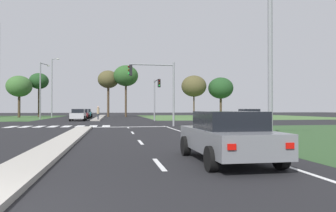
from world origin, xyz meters
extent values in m
plane|color=black|center=(0.00, 30.00, 0.00)|extent=(200.00, 200.00, 0.00)
cube|color=#476B38|center=(25.50, 54.50, 0.00)|extent=(35.00, 35.00, 0.01)
cube|color=#ADA89E|center=(0.00, 11.00, 0.07)|extent=(1.20, 22.00, 0.14)
cube|color=gray|center=(0.00, 55.00, 0.07)|extent=(1.20, 36.00, 0.14)
cube|color=silver|center=(3.50, 4.20, 0.01)|extent=(0.14, 2.00, 0.01)
cube|color=silver|center=(3.50, 10.20, 0.01)|extent=(0.14, 2.00, 0.01)
cube|color=silver|center=(3.50, 16.20, 0.01)|extent=(0.14, 2.00, 0.01)
cube|color=silver|center=(3.50, 22.20, 0.01)|extent=(0.14, 2.00, 0.01)
cube|color=silver|center=(6.85, 12.00, 0.01)|extent=(0.14, 24.00, 0.01)
cube|color=silver|center=(3.80, 23.00, 0.01)|extent=(6.40, 0.50, 0.01)
cube|color=silver|center=(-6.40, 24.80, 0.01)|extent=(0.70, 2.80, 0.01)
cube|color=silver|center=(-5.25, 24.80, 0.01)|extent=(0.70, 2.80, 0.01)
cube|color=silver|center=(-4.10, 24.80, 0.01)|extent=(0.70, 2.80, 0.01)
cube|color=silver|center=(-2.95, 24.80, 0.01)|extent=(0.70, 2.80, 0.01)
cube|color=silver|center=(-1.80, 24.80, 0.01)|extent=(0.70, 2.80, 0.01)
cube|color=silver|center=(-0.65, 24.80, 0.01)|extent=(0.70, 2.80, 0.01)
cube|color=silver|center=(0.50, 24.80, 0.01)|extent=(0.70, 2.80, 0.01)
cube|color=silver|center=(1.65, 24.80, 0.01)|extent=(0.70, 2.80, 0.01)
cube|color=slate|center=(5.55, 4.37, 0.64)|extent=(1.86, 4.37, 0.64)
cube|color=black|center=(5.55, 4.22, 1.22)|extent=(1.64, 2.01, 0.52)
cube|color=red|center=(4.84, 2.16, 0.70)|extent=(0.20, 0.04, 0.14)
cube|color=red|center=(6.26, 2.16, 0.70)|extent=(0.20, 0.04, 0.14)
cylinder|color=black|center=(4.62, 5.76, 0.32)|extent=(0.22, 0.64, 0.64)
cylinder|color=black|center=(6.48, 5.76, 0.32)|extent=(0.22, 0.64, 0.64)
cylinder|color=black|center=(4.62, 2.97, 0.32)|extent=(0.22, 0.64, 0.64)
cylinder|color=black|center=(6.48, 2.97, 0.32)|extent=(0.22, 0.64, 0.64)
cube|color=maroon|center=(-2.42, 47.31, 0.64)|extent=(1.78, 4.55, 0.64)
cube|color=black|center=(-2.42, 47.46, 1.22)|extent=(1.57, 2.09, 0.52)
cube|color=red|center=(-1.75, 49.60, 0.71)|extent=(0.20, 0.04, 0.14)
cube|color=red|center=(-3.10, 49.60, 0.71)|extent=(0.20, 0.04, 0.14)
cylinder|color=black|center=(-1.53, 45.85, 0.32)|extent=(0.22, 0.64, 0.64)
cylinder|color=black|center=(-3.31, 45.85, 0.32)|extent=(0.22, 0.64, 0.64)
cylinder|color=black|center=(-1.53, 48.76, 0.32)|extent=(0.22, 0.64, 0.64)
cylinder|color=black|center=(-3.31, 48.76, 0.32)|extent=(0.22, 0.64, 0.64)
cube|color=#19565B|center=(-2.40, 53.83, 0.67)|extent=(1.76, 4.16, 0.71)
cube|color=black|center=(-2.40, 53.98, 1.29)|extent=(1.55, 1.92, 0.52)
cube|color=red|center=(-1.73, 55.93, 0.74)|extent=(0.20, 0.04, 0.14)
cube|color=red|center=(-3.07, 55.93, 0.74)|extent=(0.20, 0.04, 0.14)
cylinder|color=black|center=(-1.52, 52.49, 0.32)|extent=(0.22, 0.64, 0.64)
cylinder|color=black|center=(-3.28, 52.49, 0.32)|extent=(0.22, 0.64, 0.64)
cylinder|color=black|center=(-1.52, 55.16, 0.32)|extent=(0.22, 0.64, 0.64)
cylinder|color=black|center=(-3.28, 55.16, 0.32)|extent=(0.22, 0.64, 0.64)
cube|color=silver|center=(16.97, 28.56, 0.67)|extent=(4.13, 1.77, 0.71)
cube|color=black|center=(17.12, 28.56, 1.29)|extent=(1.90, 1.55, 0.52)
cube|color=red|center=(19.05, 27.89, 0.75)|extent=(0.04, 0.20, 0.14)
cube|color=red|center=(19.05, 29.24, 0.75)|extent=(0.04, 0.20, 0.14)
cylinder|color=black|center=(15.65, 27.68, 0.32)|extent=(0.64, 0.22, 0.64)
cylinder|color=black|center=(15.65, 29.45, 0.32)|extent=(0.64, 0.22, 0.64)
cylinder|color=black|center=(18.29, 27.68, 0.32)|extent=(0.64, 0.22, 0.64)
cylinder|color=black|center=(18.29, 29.45, 0.32)|extent=(0.64, 0.22, 0.64)
cube|color=#B7B7BC|center=(-2.19, 38.28, 0.67)|extent=(1.73, 4.12, 0.71)
cube|color=black|center=(-2.19, 38.43, 1.29)|extent=(1.52, 1.90, 0.52)
cube|color=red|center=(-1.53, 40.36, 0.74)|extent=(0.20, 0.04, 0.14)
cube|color=red|center=(-2.84, 40.36, 0.74)|extent=(0.20, 0.04, 0.14)
cylinder|color=black|center=(-1.32, 36.96, 0.32)|extent=(0.22, 0.64, 0.64)
cylinder|color=black|center=(-3.05, 36.96, 0.32)|extent=(0.22, 0.64, 0.64)
cylinder|color=black|center=(-1.32, 39.60, 0.32)|extent=(0.22, 0.64, 0.64)
cylinder|color=black|center=(-3.05, 39.60, 0.32)|extent=(0.22, 0.64, 0.64)
cylinder|color=gray|center=(7.60, 36.60, 2.68)|extent=(0.18, 0.18, 5.35)
cylinder|color=gray|center=(7.60, 34.49, 5.10)|extent=(0.12, 4.22, 0.12)
cube|color=black|center=(7.60, 32.38, 4.58)|extent=(0.32, 0.26, 0.95)
sphere|color=#360503|center=(7.60, 32.22, 4.88)|extent=(0.20, 0.20, 0.20)
sphere|color=#3A2405|center=(7.60, 32.22, 4.58)|extent=(0.20, 0.20, 0.20)
sphere|color=green|center=(7.60, 32.22, 4.28)|extent=(0.20, 0.20, 0.20)
cylinder|color=gray|center=(7.60, 23.40, 2.86)|extent=(0.18, 0.18, 5.72)
cylinder|color=gray|center=(5.69, 23.40, 5.47)|extent=(3.82, 0.12, 0.12)
cube|color=black|center=(3.78, 23.40, 4.95)|extent=(0.26, 0.32, 0.95)
sphere|color=#360503|center=(3.62, 23.40, 5.25)|extent=(0.20, 0.20, 0.20)
sphere|color=#3A2405|center=(3.62, 23.40, 4.95)|extent=(0.20, 0.20, 0.20)
sphere|color=green|center=(3.62, 23.40, 4.65)|extent=(0.20, 0.20, 0.20)
cylinder|color=gray|center=(8.77, 7.88, 4.75)|extent=(0.20, 0.20, 9.51)
cylinder|color=gray|center=(-8.77, 47.10, 4.37)|extent=(0.20, 0.20, 8.73)
cylinder|color=gray|center=(-8.38, 48.11, 8.63)|extent=(0.88, 2.06, 0.10)
ellipsoid|color=#B2B2A8|center=(-7.99, 49.12, 8.53)|extent=(0.56, 0.28, 0.20)
cylinder|color=gray|center=(-8.77, 56.55, 5.37)|extent=(0.20, 0.20, 10.74)
cylinder|color=gray|center=(-8.13, 55.83, 10.64)|extent=(1.37, 1.49, 0.10)
ellipsoid|color=#B2B2A8|center=(-7.48, 55.12, 10.54)|extent=(0.56, 0.28, 0.20)
cylinder|color=#232833|center=(0.29, 39.43, 0.52)|extent=(0.16, 0.16, 0.76)
cylinder|color=#9E8966|center=(0.29, 39.43, 1.30)|extent=(0.34, 0.34, 0.80)
sphere|color=tan|center=(0.29, 39.43, 1.82)|extent=(0.23, 0.23, 0.23)
cylinder|color=#423323|center=(-14.56, 57.16, 2.23)|extent=(0.45, 0.45, 4.45)
ellipsoid|color=#38602D|center=(-14.56, 57.16, 5.69)|extent=(4.52, 4.52, 3.84)
cylinder|color=#423323|center=(-11.65, 59.48, 2.95)|extent=(0.33, 0.33, 5.91)
ellipsoid|color=#1E421E|center=(-11.65, 59.48, 6.89)|extent=(3.58, 3.58, 3.04)
cylinder|color=#423323|center=(1.38, 59.26, 3.14)|extent=(0.44, 0.44, 6.27)
ellipsoid|color=#4C4728|center=(1.38, 59.26, 7.40)|extent=(4.10, 4.10, 3.49)
cylinder|color=#423323|center=(4.76, 57.81, 3.36)|extent=(0.39, 0.39, 6.71)
ellipsoid|color=#285123|center=(4.76, 57.81, 8.02)|extent=(4.77, 4.77, 4.05)
cylinder|color=#423323|center=(18.46, 58.01, 2.39)|extent=(0.29, 0.29, 4.79)
ellipsoid|color=#4C4728|center=(18.46, 58.01, 6.18)|extent=(5.07, 5.07, 4.31)
cylinder|color=#423323|center=(23.91, 57.34, 2.21)|extent=(0.46, 0.46, 4.41)
ellipsoid|color=#1E421E|center=(23.91, 57.34, 5.81)|extent=(5.08, 5.08, 4.32)
camera|label=1|loc=(2.22, -4.60, 1.55)|focal=34.08mm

